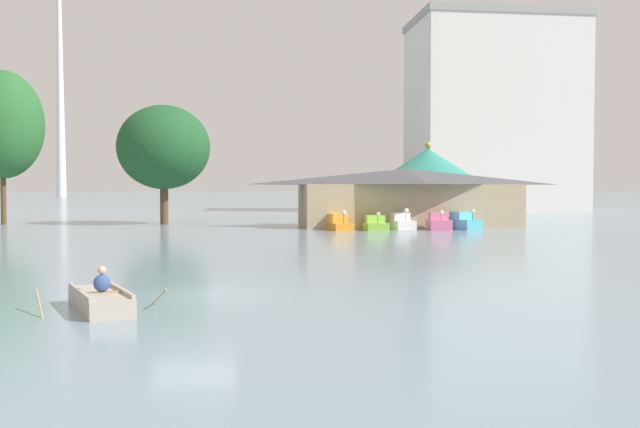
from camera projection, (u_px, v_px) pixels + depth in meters
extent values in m
plane|color=gray|center=(194.00, 296.00, 20.86)|extent=(2000.00, 2000.00, 0.00)
cube|color=#ADA393|center=(100.00, 301.00, 18.36)|extent=(2.27, 3.51, 0.48)
cube|color=#ADA393|center=(80.00, 292.00, 18.10)|extent=(1.24, 2.97, 0.10)
cube|color=#ADA393|center=(120.00, 289.00, 18.59)|extent=(1.24, 2.97, 0.10)
cube|color=#997F5B|center=(102.00, 293.00, 18.13)|extent=(0.99, 0.58, 0.04)
ellipsoid|color=#334C8C|center=(102.00, 283.00, 18.12)|extent=(0.53, 0.46, 0.47)
sphere|color=tan|center=(102.00, 270.00, 18.11)|extent=(0.22, 0.22, 0.22)
cylinder|color=tan|center=(40.00, 308.00, 17.57)|extent=(0.73, 1.77, 0.84)
cylinder|color=tan|center=(157.00, 299.00, 19.00)|extent=(0.73, 1.77, 0.84)
cube|color=orange|center=(339.00, 226.00, 54.22)|extent=(1.95, 3.09, 0.56)
cube|color=gold|center=(338.00, 218.00, 54.54)|extent=(1.47, 1.49, 0.72)
cylinder|color=orange|center=(344.00, 219.00, 53.09)|extent=(0.14, 0.14, 0.64)
sphere|color=white|center=(344.00, 213.00, 53.07)|extent=(0.40, 0.40, 0.40)
cube|color=#8CCC3F|center=(376.00, 226.00, 53.87)|extent=(1.74, 2.85, 0.59)
cube|color=#A0E24F|center=(375.00, 219.00, 54.19)|extent=(1.46, 1.29, 0.57)
cylinder|color=#8CCC3F|center=(378.00, 220.00, 52.73)|extent=(0.14, 0.14, 0.59)
sphere|color=white|center=(378.00, 214.00, 52.71)|extent=(0.29, 0.29, 0.29)
cube|color=white|center=(401.00, 225.00, 55.07)|extent=(1.90, 2.81, 0.72)
cube|color=white|center=(400.00, 216.00, 55.37)|extent=(1.49, 1.34, 0.62)
cylinder|color=white|center=(406.00, 217.00, 54.03)|extent=(0.14, 0.14, 0.62)
sphere|color=white|center=(406.00, 211.00, 54.01)|extent=(0.39, 0.39, 0.39)
cube|color=pink|center=(439.00, 225.00, 54.38)|extent=(2.00, 2.79, 0.79)
cube|color=pink|center=(438.00, 216.00, 54.68)|extent=(1.57, 1.34, 0.60)
cylinder|color=pink|center=(441.00, 218.00, 53.32)|extent=(0.14, 0.14, 0.45)
sphere|color=white|center=(441.00, 212.00, 53.30)|extent=(0.34, 0.34, 0.34)
cube|color=#4CB7CC|center=(464.00, 224.00, 55.10)|extent=(2.29, 3.26, 0.79)
cube|color=#5DCDE2|center=(461.00, 215.00, 55.41)|extent=(1.60, 1.64, 0.62)
cylinder|color=#4CB7CC|center=(473.00, 217.00, 54.00)|extent=(0.14, 0.14, 0.54)
sphere|color=white|center=(473.00, 211.00, 53.98)|extent=(0.31, 0.31, 0.31)
cube|color=tan|center=(407.00, 205.00, 59.71)|extent=(18.26, 7.86, 3.62)
pyramid|color=#4C4C51|center=(407.00, 177.00, 59.62)|extent=(19.72, 9.03, 1.39)
cylinder|color=#993328|center=(428.00, 198.00, 72.48)|extent=(7.02, 7.02, 4.46)
cone|color=teal|center=(428.00, 163.00, 72.35)|extent=(9.52, 9.52, 3.03)
sphere|color=#B7993D|center=(428.00, 145.00, 72.28)|extent=(0.70, 0.70, 0.70)
cylinder|color=brown|center=(4.00, 202.00, 62.24)|extent=(0.47, 0.47, 4.18)
ellipsoid|color=#28602D|center=(2.00, 124.00, 61.99)|extent=(7.25, 7.25, 9.77)
cylinder|color=brown|center=(164.00, 207.00, 62.86)|extent=(0.74, 0.74, 3.22)
ellipsoid|color=#1E5128|center=(164.00, 147.00, 62.66)|extent=(8.41, 8.41, 7.66)
cube|color=silver|center=(493.00, 119.00, 98.99)|extent=(22.88, 14.50, 26.73)
cube|color=#999993|center=(494.00, 22.00, 98.48)|extent=(23.34, 14.79, 1.00)
cone|color=silver|center=(59.00, 17.00, 305.16)|extent=(4.28, 4.28, 159.50)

